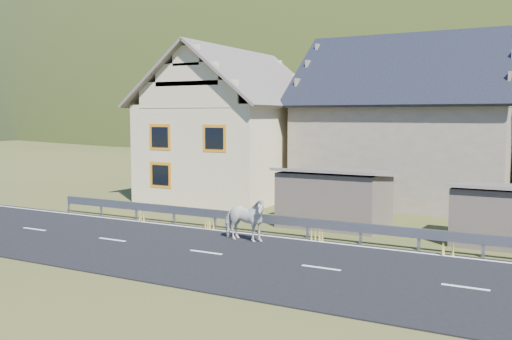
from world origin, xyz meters
The scene contains 10 objects.
ground centered at (0.00, 0.00, 0.00)m, with size 160.00×160.00×0.00m, color #313F15.
road centered at (0.00, 0.00, 0.02)m, with size 60.00×7.00×0.04m, color black.
lane_markings centered at (0.00, 0.00, 0.04)m, with size 60.00×6.60×0.01m, color silver.
guardrail centered at (0.00, 3.68, 0.56)m, with size 28.10×0.09×0.75m.
shed_left centered at (-2.00, 6.50, 1.10)m, with size 4.30×3.30×2.40m, color brown.
shed_right centered at (4.50, 6.00, 1.00)m, with size 3.80×2.90×2.20m, color brown.
house_cream centered at (-10.00, 12.00, 4.36)m, with size 7.80×9.80×8.30m.
house_stone_a centered at (-1.00, 15.00, 4.63)m, with size 10.80×9.80×8.90m.
conifer_patch centered at (-55.00, 110.00, 6.00)m, with size 76.00×50.00×28.00m, color black.
horse centered at (-3.74, 2.05, 0.82)m, with size 1.85×0.84×1.56m, color silver.
Camera 1 is at (6.02, -15.24, 4.48)m, focal length 40.00 mm.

